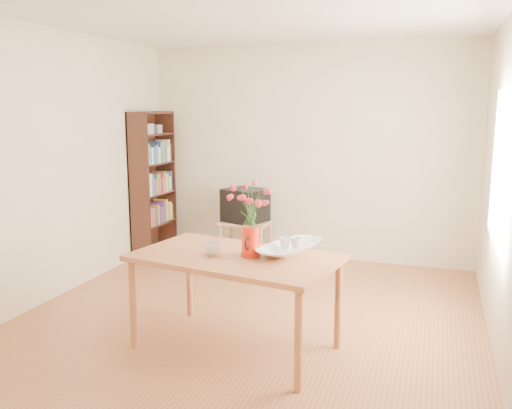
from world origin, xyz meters
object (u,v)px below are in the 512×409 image
(table, at_px, (235,265))
(television, at_px, (246,205))
(mug, at_px, (212,249))
(bowl, at_px, (290,227))
(pitcher, at_px, (250,242))

(table, bearing_deg, television, 117.95)
(mug, height_order, television, television)
(bowl, bearing_deg, television, 117.31)
(mug, bearing_deg, pitcher, -160.27)
(pitcher, relative_size, television, 0.40)
(pitcher, height_order, television, pitcher)
(television, bearing_deg, pitcher, -50.42)
(mug, distance_m, bowl, 0.62)
(table, distance_m, bowl, 0.51)
(table, xyz_separation_m, pitcher, (0.12, 0.02, 0.18))
(table, relative_size, television, 2.85)
(mug, relative_size, television, 0.22)
(bowl, xyz_separation_m, television, (-1.17, 2.27, -0.29))
(pitcher, bearing_deg, bowl, 31.61)
(pitcher, height_order, bowl, bowl)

